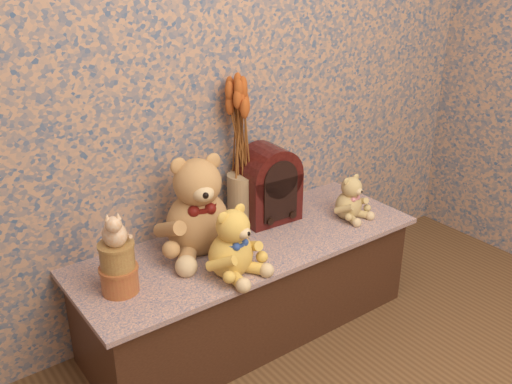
{
  "coord_description": "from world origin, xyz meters",
  "views": [
    {
      "loc": [
        -1.18,
        -0.41,
        1.54
      ],
      "look_at": [
        0.0,
        1.19,
        0.66
      ],
      "focal_mm": 39.96,
      "sensor_mm": 36.0,
      "label": 1
    }
  ],
  "objects_px": {
    "teddy_medium": "(231,238)",
    "cat_figurine": "(114,227)",
    "biscuit_tin_lower": "(120,280)",
    "teddy_large": "(197,199)",
    "cathedral_radio": "(268,183)",
    "teddy_small": "(349,195)",
    "ceramic_vase": "(243,199)"
  },
  "relations": [
    {
      "from": "cathedral_radio",
      "to": "teddy_large",
      "type": "bearing_deg",
      "value": -169.9
    },
    {
      "from": "teddy_medium",
      "to": "teddy_small",
      "type": "distance_m",
      "value": 0.68
    },
    {
      "from": "teddy_small",
      "to": "cathedral_radio",
      "type": "distance_m",
      "value": 0.36
    },
    {
      "from": "ceramic_vase",
      "to": "cat_figurine",
      "type": "distance_m",
      "value": 0.69
    },
    {
      "from": "cathedral_radio",
      "to": "cat_figurine",
      "type": "bearing_deg",
      "value": -165.88
    },
    {
      "from": "teddy_large",
      "to": "cathedral_radio",
      "type": "xyz_separation_m",
      "value": [
        0.38,
        0.05,
        -0.04
      ]
    },
    {
      "from": "biscuit_tin_lower",
      "to": "cat_figurine",
      "type": "height_order",
      "value": "cat_figurine"
    },
    {
      "from": "teddy_large",
      "to": "biscuit_tin_lower",
      "type": "height_order",
      "value": "teddy_large"
    },
    {
      "from": "ceramic_vase",
      "to": "biscuit_tin_lower",
      "type": "bearing_deg",
      "value": -164.14
    },
    {
      "from": "teddy_small",
      "to": "biscuit_tin_lower",
      "type": "height_order",
      "value": "teddy_small"
    },
    {
      "from": "teddy_medium",
      "to": "cat_figurine",
      "type": "relative_size",
      "value": 2.13
    },
    {
      "from": "teddy_medium",
      "to": "biscuit_tin_lower",
      "type": "relative_size",
      "value": 2.2
    },
    {
      "from": "cathedral_radio",
      "to": "cat_figurine",
      "type": "distance_m",
      "value": 0.78
    },
    {
      "from": "teddy_small",
      "to": "ceramic_vase",
      "type": "bearing_deg",
      "value": 143.55
    },
    {
      "from": "cathedral_radio",
      "to": "teddy_small",
      "type": "bearing_deg",
      "value": -30.1
    },
    {
      "from": "teddy_large",
      "to": "cathedral_radio",
      "type": "bearing_deg",
      "value": 22.11
    },
    {
      "from": "teddy_large",
      "to": "teddy_medium",
      "type": "relative_size",
      "value": 1.49
    },
    {
      "from": "teddy_medium",
      "to": "cathedral_radio",
      "type": "xyz_separation_m",
      "value": [
        0.38,
        0.27,
        0.03
      ]
    },
    {
      "from": "teddy_large",
      "to": "ceramic_vase",
      "type": "height_order",
      "value": "teddy_large"
    },
    {
      "from": "teddy_medium",
      "to": "ceramic_vase",
      "type": "distance_m",
      "value": 0.41
    },
    {
      "from": "ceramic_vase",
      "to": "teddy_large",
      "type": "bearing_deg",
      "value": -162.96
    },
    {
      "from": "teddy_large",
      "to": "biscuit_tin_lower",
      "type": "relative_size",
      "value": 3.29
    },
    {
      "from": "teddy_small",
      "to": "cathedral_radio",
      "type": "xyz_separation_m",
      "value": [
        -0.3,
        0.19,
        0.06
      ]
    },
    {
      "from": "biscuit_tin_lower",
      "to": "cat_figurine",
      "type": "bearing_deg",
      "value": 0.0
    },
    {
      "from": "teddy_large",
      "to": "teddy_medium",
      "type": "distance_m",
      "value": 0.24
    },
    {
      "from": "teddy_large",
      "to": "teddy_small",
      "type": "relative_size",
      "value": 2.03
    },
    {
      "from": "teddy_large",
      "to": "cathedral_radio",
      "type": "relative_size",
      "value": 1.26
    },
    {
      "from": "teddy_medium",
      "to": "cat_figurine",
      "type": "height_order",
      "value": "cat_figurine"
    },
    {
      "from": "teddy_medium",
      "to": "teddy_small",
      "type": "relative_size",
      "value": 1.36
    },
    {
      "from": "cathedral_radio",
      "to": "cat_figurine",
      "type": "xyz_separation_m",
      "value": [
        -0.76,
        -0.15,
        0.08
      ]
    },
    {
      "from": "teddy_large",
      "to": "teddy_small",
      "type": "bearing_deg",
      "value": 2.89
    },
    {
      "from": "biscuit_tin_lower",
      "to": "cat_figurine",
      "type": "relative_size",
      "value": 0.97
    }
  ]
}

